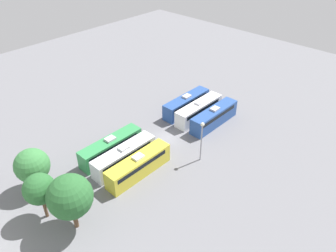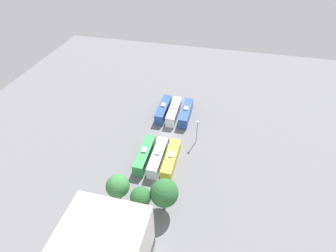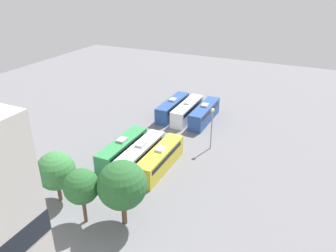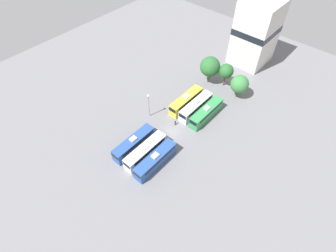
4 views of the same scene
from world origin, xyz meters
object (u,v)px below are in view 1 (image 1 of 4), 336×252
Objects in this scene: bus_2 at (186,103)px; worker_person at (161,143)px; tree_0 at (70,197)px; bus_4 at (124,156)px; tree_1 at (39,189)px; bus_1 at (199,110)px; bus_5 at (111,147)px; bus_3 at (138,165)px; bus_0 at (214,116)px; tree_2 at (32,166)px; light_pole at (202,135)px.

bus_2 is 12.40m from worker_person.
bus_4 is at bearing -69.16° from tree_0.
bus_1 is at bearing -89.18° from tree_1.
bus_2 is 1.00× the size of bus_5.
bus_5 is 6.85× the size of worker_person.
bus_2 is 6.85× the size of worker_person.
bus_3 is 6.42m from bus_5.
tree_1 is at bearing 22.07° from tree_0.
bus_5 is 14.39m from tree_1.
tree_0 is 4.53m from tree_1.
bus_2 is at bearing -83.47° from tree_1.
tree_1 reaches higher than bus_0.
bus_3 is 1.38× the size of tree_0.
bus_1 is 1.00× the size of bus_5.
bus_1 is at bearing -99.65° from bus_5.
bus_3 is 12.47m from tree_0.
bus_0 is 30.61m from tree_0.
worker_person is (-1.06, 11.38, -0.97)m from bus_1.
bus_0 is at bearing -105.39° from tree_2.
bus_4 is 13.18m from tree_0.
bus_4 is at bearing 179.62° from bus_5.
bus_5 is 12.23m from tree_2.
worker_person is 0.20× the size of tree_0.
tree_2 is (5.95, 18.80, 3.59)m from worker_person.
bus_2 is at bearing -70.67° from bus_3.
tree_0 reaches higher than bus_0.
tree_2 is (8.19, 11.81, 2.62)m from bus_3.
bus_2 is at bearing -69.74° from worker_person.
light_pole is 1.02× the size of tree_1.
bus_3 is at bearing 100.18° from bus_1.
bus_2 is at bearing -89.69° from bus_5.
bus_3 is (-3.30, 18.37, 0.00)m from bus_1.
bus_5 is at bearing 90.31° from bus_2.
bus_1 is at bearing -84.69° from worker_person.
tree_2 is at bearing 80.79° from bus_1.
bus_5 is at bearing 59.12° from worker_person.
bus_4 is at bearing 79.81° from bus_0.
bus_4 is 7.14m from worker_person.
bus_4 is at bearing -113.03° from tree_2.
bus_1 and bus_4 have the same top height.
tree_1 reaches higher than worker_person.
bus_2 and bus_3 have the same top height.
tree_1 is (2.99, 32.08, 3.15)m from bus_0.
tree_2 is (5.01, 11.79, 2.62)m from bus_4.
tree_0 is at bearing 81.04° from light_pole.
tree_1 reaches higher than bus_2.
bus_2 is at bearing -3.95° from bus_1.
bus_2 is 18.59m from bus_5.
light_pole reaches higher than bus_3.
light_pole is 0.88× the size of tree_0.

